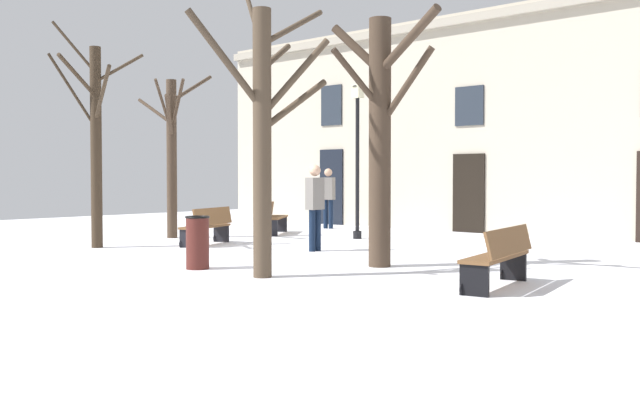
{
  "coord_description": "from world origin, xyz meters",
  "views": [
    {
      "loc": [
        9.74,
        -9.49,
        1.57
      ],
      "look_at": [
        0.0,
        1.63,
        1.09
      ],
      "focal_mm": 39.02,
      "sensor_mm": 36.0,
      "label": 1
    }
  ],
  "objects_px": {
    "tree_right_of_center": "(95,138)",
    "bench_far_corner": "(273,218)",
    "tree_foreground": "(381,132)",
    "litter_bin": "(198,242)",
    "bench_facing_shops": "(499,256)",
    "bench_near_lamp": "(208,226)",
    "person_by_shop_door": "(315,203)",
    "tree_near_facade": "(264,126)",
    "tree_left_of_center": "(172,150)",
    "person_crossing_plaza": "(328,195)",
    "streetlamp": "(357,143)"
  },
  "relations": [
    {
      "from": "tree_near_facade",
      "to": "tree_left_of_center",
      "type": "relative_size",
      "value": 1.15
    },
    {
      "from": "bench_near_lamp",
      "to": "tree_foreground",
      "type": "bearing_deg",
      "value": 64.13
    },
    {
      "from": "litter_bin",
      "to": "person_by_shop_door",
      "type": "height_order",
      "value": "person_by_shop_door"
    },
    {
      "from": "tree_right_of_center",
      "to": "bench_facing_shops",
      "type": "distance_m",
      "value": 9.59
    },
    {
      "from": "bench_near_lamp",
      "to": "tree_left_of_center",
      "type": "bearing_deg",
      "value": -125.52
    },
    {
      "from": "bench_facing_shops",
      "to": "streetlamp",
      "type": "bearing_deg",
      "value": -136.05
    },
    {
      "from": "tree_left_of_center",
      "to": "bench_facing_shops",
      "type": "xyz_separation_m",
      "value": [
        10.15,
        -1.93,
        -1.82
      ]
    },
    {
      "from": "tree_foreground",
      "to": "tree_left_of_center",
      "type": "relative_size",
      "value": 0.99
    },
    {
      "from": "litter_bin",
      "to": "bench_facing_shops",
      "type": "relative_size",
      "value": 0.48
    },
    {
      "from": "bench_near_lamp",
      "to": "litter_bin",
      "type": "bearing_deg",
      "value": 28.27
    },
    {
      "from": "person_by_shop_door",
      "to": "tree_foreground",
      "type": "bearing_deg",
      "value": 64.44
    },
    {
      "from": "tree_foreground",
      "to": "litter_bin",
      "type": "distance_m",
      "value": 3.7
    },
    {
      "from": "tree_foreground",
      "to": "bench_near_lamp",
      "type": "bearing_deg",
      "value": 174.02
    },
    {
      "from": "tree_right_of_center",
      "to": "bench_far_corner",
      "type": "bearing_deg",
      "value": 87.39
    },
    {
      "from": "litter_bin",
      "to": "bench_near_lamp",
      "type": "height_order",
      "value": "litter_bin"
    },
    {
      "from": "tree_left_of_center",
      "to": "person_crossing_plaza",
      "type": "bearing_deg",
      "value": 80.1
    },
    {
      "from": "tree_foreground",
      "to": "person_by_shop_door",
      "type": "distance_m",
      "value": 3.13
    },
    {
      "from": "streetlamp",
      "to": "bench_far_corner",
      "type": "xyz_separation_m",
      "value": [
        -2.71,
        -0.34,
        -1.99
      ]
    },
    {
      "from": "streetlamp",
      "to": "tree_left_of_center",
      "type": "bearing_deg",
      "value": -141.73
    },
    {
      "from": "tree_foreground",
      "to": "bench_facing_shops",
      "type": "height_order",
      "value": "tree_foreground"
    },
    {
      "from": "tree_near_facade",
      "to": "bench_far_corner",
      "type": "bearing_deg",
      "value": 134.19
    },
    {
      "from": "tree_foreground",
      "to": "bench_near_lamp",
      "type": "xyz_separation_m",
      "value": [
        -5.38,
        0.56,
        -1.92
      ]
    },
    {
      "from": "tree_foreground",
      "to": "tree_right_of_center",
      "type": "bearing_deg",
      "value": -167.28
    },
    {
      "from": "litter_bin",
      "to": "bench_facing_shops",
      "type": "distance_m",
      "value": 5.08
    },
    {
      "from": "bench_far_corner",
      "to": "bench_near_lamp",
      "type": "height_order",
      "value": "bench_far_corner"
    },
    {
      "from": "tree_right_of_center",
      "to": "bench_near_lamp",
      "type": "bearing_deg",
      "value": 57.43
    },
    {
      "from": "tree_near_facade",
      "to": "bench_near_lamp",
      "type": "bearing_deg",
      "value": 149.75
    },
    {
      "from": "tree_near_facade",
      "to": "tree_right_of_center",
      "type": "height_order",
      "value": "tree_right_of_center"
    },
    {
      "from": "tree_right_of_center",
      "to": "bench_far_corner",
      "type": "distance_m",
      "value": 5.66
    },
    {
      "from": "tree_foreground",
      "to": "bench_near_lamp",
      "type": "relative_size",
      "value": 2.55
    },
    {
      "from": "tree_left_of_center",
      "to": "tree_right_of_center",
      "type": "height_order",
      "value": "tree_right_of_center"
    },
    {
      "from": "tree_left_of_center",
      "to": "person_by_shop_door",
      "type": "relative_size",
      "value": 2.37
    },
    {
      "from": "bench_far_corner",
      "to": "person_crossing_plaza",
      "type": "height_order",
      "value": "person_crossing_plaza"
    },
    {
      "from": "tree_foreground",
      "to": "bench_far_corner",
      "type": "relative_size",
      "value": 2.69
    },
    {
      "from": "tree_right_of_center",
      "to": "person_by_shop_door",
      "type": "distance_m",
      "value": 5.12
    },
    {
      "from": "tree_near_facade",
      "to": "bench_near_lamp",
      "type": "xyz_separation_m",
      "value": [
        -4.72,
        2.75,
        -1.93
      ]
    },
    {
      "from": "tree_foreground",
      "to": "tree_right_of_center",
      "type": "xyz_separation_m",
      "value": [
        -6.7,
        -1.51,
        0.07
      ]
    },
    {
      "from": "litter_bin",
      "to": "bench_far_corner",
      "type": "relative_size",
      "value": 0.56
    },
    {
      "from": "tree_left_of_center",
      "to": "litter_bin",
      "type": "xyz_separation_m",
      "value": [
        5.31,
        -3.44,
        -1.82
      ]
    },
    {
      "from": "tree_near_facade",
      "to": "tree_right_of_center",
      "type": "distance_m",
      "value": 6.08
    },
    {
      "from": "bench_facing_shops",
      "to": "person_crossing_plaza",
      "type": "distance_m",
      "value": 11.67
    },
    {
      "from": "tree_near_facade",
      "to": "litter_bin",
      "type": "bearing_deg",
      "value": -176.51
    },
    {
      "from": "person_by_shop_door",
      "to": "bench_facing_shops",
      "type": "bearing_deg",
      "value": 68.53
    },
    {
      "from": "litter_bin",
      "to": "bench_far_corner",
      "type": "xyz_separation_m",
      "value": [
        -4.26,
        6.06,
        -0.01
      ]
    },
    {
      "from": "tree_foreground",
      "to": "bench_far_corner",
      "type": "height_order",
      "value": "tree_foreground"
    },
    {
      "from": "bench_near_lamp",
      "to": "person_crossing_plaza",
      "type": "distance_m",
      "value": 5.91
    },
    {
      "from": "tree_near_facade",
      "to": "person_crossing_plaza",
      "type": "bearing_deg",
      "value": 124.96
    },
    {
      "from": "streetlamp",
      "to": "litter_bin",
      "type": "height_order",
      "value": "streetlamp"
    },
    {
      "from": "tree_right_of_center",
      "to": "litter_bin",
      "type": "bearing_deg",
      "value": -9.7
    },
    {
      "from": "litter_bin",
      "to": "bench_facing_shops",
      "type": "xyz_separation_m",
      "value": [
        4.85,
        1.51,
        -0.0
      ]
    }
  ]
}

